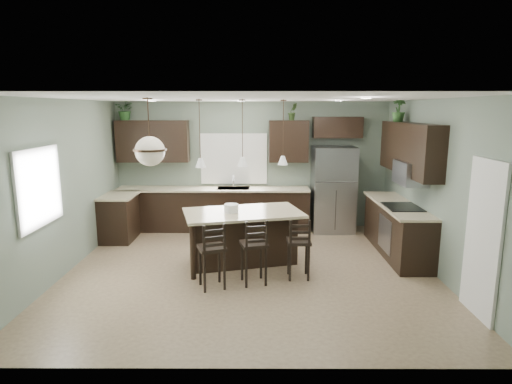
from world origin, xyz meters
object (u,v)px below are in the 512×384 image
object	(u,v)px
bar_stool_center	(254,251)
plant_back_left	(125,110)
serving_dish	(231,208)
kitchen_island	(243,238)
bar_stool_left	(212,255)
refrigerator	(333,189)
bar_stool_right	(299,248)

from	to	relation	value
bar_stool_center	plant_back_left	size ratio (longest dim) A/B	2.30
serving_dish	plant_back_left	xyz separation A→B (m)	(-2.38, 2.28, 1.63)
kitchen_island	bar_stool_left	size ratio (longest dim) A/B	1.92
refrigerator	serving_dish	xyz separation A→B (m)	(-2.08, -2.10, 0.07)
bar_stool_left	bar_stool_center	distance (m)	0.64
bar_stool_right	kitchen_island	bearing A→B (deg)	143.51
refrigerator	plant_back_left	world-z (taller)	plant_back_left
bar_stool_center	serving_dish	bearing A→B (deg)	101.47
plant_back_left	kitchen_island	bearing A→B (deg)	-40.82
plant_back_left	bar_stool_center	bearing A→B (deg)	-48.12
bar_stool_right	plant_back_left	bearing A→B (deg)	139.69
refrigerator	plant_back_left	size ratio (longest dim) A/B	4.12
kitchen_island	bar_stool_right	size ratio (longest dim) A/B	1.99
kitchen_island	bar_stool_center	distance (m)	0.88
bar_stool_left	bar_stool_right	xyz separation A→B (m)	(1.32, 0.38, -0.02)
bar_stool_left	kitchen_island	bearing A→B (deg)	47.41
kitchen_island	plant_back_left	size ratio (longest dim) A/B	4.37
bar_stool_right	plant_back_left	distance (m)	4.98
bar_stool_left	bar_stool_center	xyz separation A→B (m)	(0.62, 0.17, 0.00)
bar_stool_right	refrigerator	bearing A→B (deg)	68.96
bar_stool_left	bar_stool_center	size ratio (longest dim) A/B	0.99
kitchen_island	serving_dish	xyz separation A→B (m)	(-0.19, -0.05, 0.53)
bar_stool_right	serving_dish	bearing A→B (deg)	150.61
kitchen_island	refrigerator	bearing A→B (deg)	33.05
refrigerator	bar_stool_center	size ratio (longest dim) A/B	1.79
refrigerator	bar_stool_center	world-z (taller)	refrigerator
serving_dish	bar_stool_center	distance (m)	1.02
refrigerator	serving_dish	size ratio (longest dim) A/B	7.71
kitchen_island	bar_stool_right	distance (m)	1.10
serving_dish	bar_stool_right	xyz separation A→B (m)	(1.09, -0.59, -0.50)
refrigerator	serving_dish	distance (m)	2.96
bar_stool_right	plant_back_left	world-z (taller)	plant_back_left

